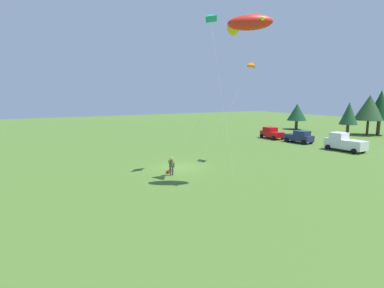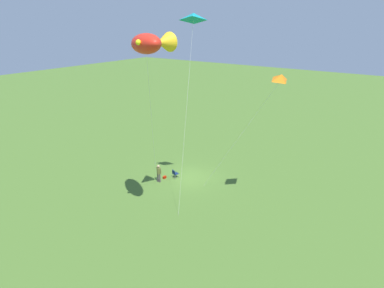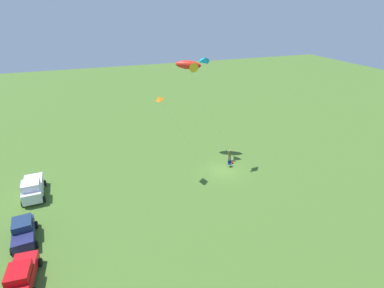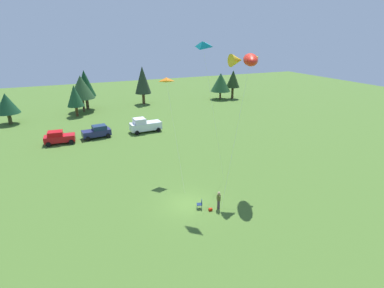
{
  "view_description": "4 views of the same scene",
  "coord_description": "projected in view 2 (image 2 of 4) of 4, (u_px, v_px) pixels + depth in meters",
  "views": [
    {
      "loc": [
        26.59,
        -13.09,
        7.31
      ],
      "look_at": [
        2.37,
        0.19,
        2.75
      ],
      "focal_mm": 28.0,
      "sensor_mm": 36.0,
      "label": 1
    },
    {
      "loc": [
        20.89,
        14.71,
        13.83
      ],
      "look_at": [
        0.55,
        0.6,
        3.82
      ],
      "focal_mm": 28.0,
      "sensor_mm": 36.0,
      "label": 2
    },
    {
      "loc": [
        -31.16,
        15.8,
        20.18
      ],
      "look_at": [
        2.54,
        3.65,
        3.41
      ],
      "focal_mm": 28.0,
      "sensor_mm": 36.0,
      "label": 3
    },
    {
      "loc": [
        -9.34,
        -22.73,
        15.13
      ],
      "look_at": [
        1.51,
        2.26,
        5.03
      ],
      "focal_mm": 28.0,
      "sensor_mm": 36.0,
      "label": 4
    }
  ],
  "objects": [
    {
      "name": "folding_chair",
      "position": [
        175.0,
        173.0,
        28.68
      ],
      "size": [
        0.62,
        0.62,
        0.82
      ],
      "rotation": [
        0.0,
        0.0,
        2.79
      ],
      "color": "#0F1F47",
      "rests_on": "ground"
    },
    {
      "name": "kite_delta_orange",
      "position": [
        281.0,
        78.0,
        19.79
      ],
      "size": [
        1.45,
        6.87,
        10.82
      ],
      "color": "orange",
      "rests_on": "ground"
    },
    {
      "name": "kite_delta_teal",
      "position": [
        193.0,
        17.0,
        20.68
      ],
      "size": [
        3.96,
        1.73,
        14.65
      ],
      "color": "teal",
      "rests_on": "ground"
    },
    {
      "name": "kite_large_fish",
      "position": [
        150.0,
        43.0,
        17.3
      ],
      "size": [
        6.5,
        6.24,
        13.42
      ],
      "color": "red",
      "rests_on": "ground"
    },
    {
      "name": "ground_plane",
      "position": [
        190.0,
        178.0,
        28.87
      ],
      "size": [
        160.0,
        160.0,
        0.0
      ],
      "primitive_type": "plane",
      "color": "#466928"
    },
    {
      "name": "backpack_on_grass",
      "position": [
        165.0,
        177.0,
        28.7
      ],
      "size": [
        0.33,
        0.24,
        0.22
      ],
      "primitive_type": "cube",
      "rotation": [
        0.0,
        0.0,
        6.23
      ],
      "color": "#9F1805",
      "rests_on": "ground"
    },
    {
      "name": "person_kite_flyer",
      "position": [
        159.0,
        172.0,
        27.73
      ],
      "size": [
        0.35,
        0.6,
        1.74
      ],
      "rotation": [
        0.0,
        0.0,
        3.17
      ],
      "color": "#483B44",
      "rests_on": "ground"
    }
  ]
}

